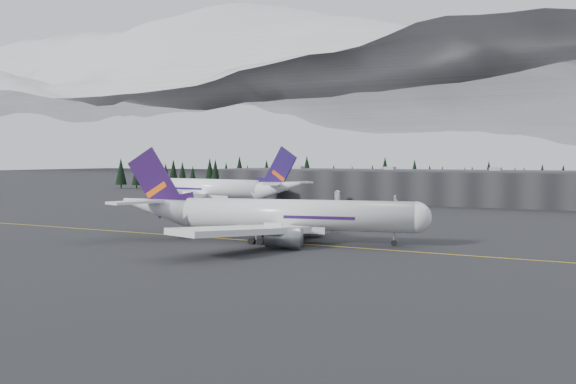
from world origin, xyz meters
The scene contains 9 objects.
ground centered at (0.00, 0.00, 0.00)m, with size 1400.00×1400.00×0.00m, color black.
taxiline centered at (0.00, -2.00, 0.01)m, with size 400.00×0.40×0.02m, color gold.
terminal centered at (0.00, 125.00, 6.30)m, with size 160.00×30.00×12.60m.
treeline centered at (0.00, 162.00, 7.50)m, with size 360.00×20.00×15.00m, color black.
mountain_ridge centered at (0.00, 1000.00, 0.00)m, with size 4400.00×900.00×420.00m, color white, non-canonical shape.
jet_main centered at (6.92, -1.36, 5.50)m, with size 65.38×59.71×19.49m.
jet_parked centered at (-59.43, 77.54, 5.95)m, with size 71.70×65.89×21.11m.
gse_vehicle_a centered at (-23.52, 105.17, 0.71)m, with size 2.34×5.08×1.41m, color white.
gse_vehicle_b centered at (0.73, 99.93, 0.71)m, with size 1.67×4.15×1.42m, color white.
Camera 1 is at (71.11, -115.68, 17.18)m, focal length 40.00 mm.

